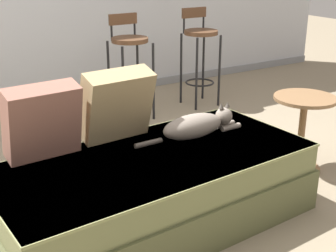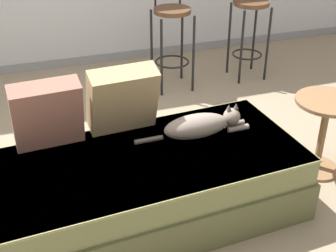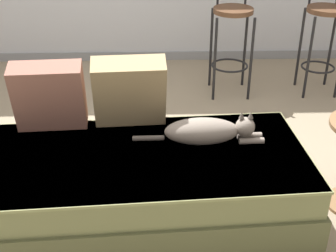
{
  "view_description": "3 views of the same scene",
  "coord_description": "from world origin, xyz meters",
  "px_view_note": "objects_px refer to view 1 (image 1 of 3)",
  "views": [
    {
      "loc": [
        -1.19,
        -2.5,
        1.53
      ],
      "look_at": [
        0.15,
        -0.3,
        0.56
      ],
      "focal_mm": 50.0,
      "sensor_mm": 36.0,
      "label": 1
    },
    {
      "loc": [
        -0.63,
        -2.6,
        1.96
      ],
      "look_at": [
        0.15,
        -0.3,
        0.56
      ],
      "focal_mm": 50.0,
      "sensor_mm": 36.0,
      "label": 2
    },
    {
      "loc": [
        0.09,
        -2.55,
        1.8
      ],
      "look_at": [
        0.15,
        -0.3,
        0.56
      ],
      "focal_mm": 50.0,
      "sensor_mm": 36.0,
      "label": 3
    }
  ],
  "objects_px": {
    "bar_stool_near_window": "(130,57)",
    "bar_stool_by_doorway": "(200,47)",
    "throw_pillow_middle": "(116,105)",
    "cat": "(197,125)",
    "couch": "(155,190)",
    "throw_pillow_corner": "(42,122)",
    "side_table": "(303,123)"
  },
  "relations": [
    {
      "from": "bar_stool_near_window",
      "to": "bar_stool_by_doorway",
      "type": "height_order",
      "value": "bar_stool_by_doorway"
    },
    {
      "from": "throw_pillow_middle",
      "to": "cat",
      "type": "xyz_separation_m",
      "value": [
        0.44,
        -0.22,
        -0.15
      ]
    },
    {
      "from": "couch",
      "to": "bar_stool_by_doorway",
      "type": "xyz_separation_m",
      "value": [
        1.55,
        1.76,
        0.38
      ]
    },
    {
      "from": "throw_pillow_corner",
      "to": "bar_stool_by_doorway",
      "type": "relative_size",
      "value": 0.43
    },
    {
      "from": "cat",
      "to": "bar_stool_by_doorway",
      "type": "xyz_separation_m",
      "value": [
        1.17,
        1.65,
        0.09
      ]
    },
    {
      "from": "cat",
      "to": "bar_stool_near_window",
      "type": "distance_m",
      "value": 1.69
    },
    {
      "from": "couch",
      "to": "bar_stool_by_doorway",
      "type": "height_order",
      "value": "bar_stool_by_doorway"
    },
    {
      "from": "throw_pillow_middle",
      "to": "bar_stool_near_window",
      "type": "height_order",
      "value": "bar_stool_near_window"
    },
    {
      "from": "bar_stool_by_doorway",
      "to": "side_table",
      "type": "bearing_deg",
      "value": -99.21
    },
    {
      "from": "bar_stool_near_window",
      "to": "throw_pillow_middle",
      "type": "bearing_deg",
      "value": -119.7
    },
    {
      "from": "cat",
      "to": "side_table",
      "type": "distance_m",
      "value": 0.91
    },
    {
      "from": "bar_stool_near_window",
      "to": "couch",
      "type": "bearing_deg",
      "value": -112.94
    },
    {
      "from": "throw_pillow_corner",
      "to": "cat",
      "type": "distance_m",
      "value": 0.93
    },
    {
      "from": "throw_pillow_corner",
      "to": "side_table",
      "type": "height_order",
      "value": "throw_pillow_corner"
    },
    {
      "from": "couch",
      "to": "cat",
      "type": "relative_size",
      "value": 2.57
    },
    {
      "from": "throw_pillow_middle",
      "to": "bar_stool_near_window",
      "type": "bearing_deg",
      "value": 60.3
    },
    {
      "from": "couch",
      "to": "bar_stool_near_window",
      "type": "height_order",
      "value": "bar_stool_near_window"
    },
    {
      "from": "throw_pillow_middle",
      "to": "bar_stool_near_window",
      "type": "distance_m",
      "value": 1.65
    },
    {
      "from": "throw_pillow_corner",
      "to": "throw_pillow_middle",
      "type": "relative_size",
      "value": 0.96
    },
    {
      "from": "throw_pillow_corner",
      "to": "cat",
      "type": "relative_size",
      "value": 0.57
    },
    {
      "from": "couch",
      "to": "bar_stool_by_doorway",
      "type": "relative_size",
      "value": 1.94
    },
    {
      "from": "cat",
      "to": "bar_stool_near_window",
      "type": "xyz_separation_m",
      "value": [
        0.38,
        1.65,
        0.08
      ]
    },
    {
      "from": "bar_stool_by_doorway",
      "to": "cat",
      "type": "bearing_deg",
      "value": -125.51
    },
    {
      "from": "bar_stool_by_doorway",
      "to": "side_table",
      "type": "xyz_separation_m",
      "value": [
        -0.27,
        -1.68,
        -0.24
      ]
    },
    {
      "from": "cat",
      "to": "throw_pillow_corner",
      "type": "bearing_deg",
      "value": 168.26
    },
    {
      "from": "throw_pillow_corner",
      "to": "cat",
      "type": "bearing_deg",
      "value": -11.74
    },
    {
      "from": "couch",
      "to": "bar_stool_by_doorway",
      "type": "distance_m",
      "value": 2.38
    },
    {
      "from": "couch",
      "to": "cat",
      "type": "xyz_separation_m",
      "value": [
        0.37,
        0.12,
        0.29
      ]
    },
    {
      "from": "couch",
      "to": "throw_pillow_corner",
      "type": "height_order",
      "value": "throw_pillow_corner"
    },
    {
      "from": "cat",
      "to": "bar_stool_by_doorway",
      "type": "distance_m",
      "value": 2.02
    },
    {
      "from": "couch",
      "to": "throw_pillow_corner",
      "type": "relative_size",
      "value": 4.47
    },
    {
      "from": "couch",
      "to": "bar_stool_by_doorway",
      "type": "bearing_deg",
      "value": 48.78
    }
  ]
}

